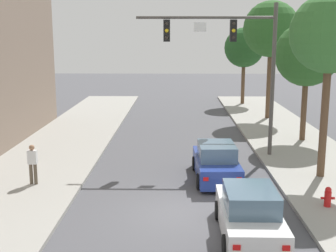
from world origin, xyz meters
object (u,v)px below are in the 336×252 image
(traffic_signal_mast, at_px, (234,51))
(fire_hydrant, at_px, (328,197))
(street_tree_third, at_px, (271,29))
(car_lead_blue, at_px, (216,163))
(car_following_white, at_px, (249,215))
(street_tree_nearest, at_px, (330,34))
(street_tree_second, at_px, (307,55))
(street_tree_farthest, at_px, (244,48))
(pedestrian_sidewalk_left_walker, at_px, (33,162))

(traffic_signal_mast, xyz_separation_m, fire_hydrant, (2.52, -7.12, -4.85))
(street_tree_third, bearing_deg, car_lead_blue, -109.57)
(car_following_white, height_order, street_tree_nearest, street_tree_nearest)
(traffic_signal_mast, height_order, car_following_white, traffic_signal_mast)
(street_tree_second, height_order, street_tree_third, street_tree_third)
(traffic_signal_mast, bearing_deg, car_following_white, -93.70)
(car_following_white, bearing_deg, fire_hydrant, 35.19)
(car_following_white, relative_size, fire_hydrant, 5.91)
(street_tree_farthest, bearing_deg, fire_hydrant, -91.37)
(fire_hydrant, bearing_deg, street_tree_third, 85.47)
(car_following_white, distance_m, street_tree_third, 21.15)
(pedestrian_sidewalk_left_walker, bearing_deg, car_lead_blue, 9.29)
(street_tree_third, height_order, street_tree_farthest, street_tree_third)
(street_tree_third, distance_m, street_tree_farthest, 7.37)
(car_following_white, xyz_separation_m, pedestrian_sidewalk_left_walker, (-8.02, 4.44, 0.34))
(pedestrian_sidewalk_left_walker, relative_size, street_tree_third, 0.19)
(fire_hydrant, height_order, street_tree_second, street_tree_second)
(car_lead_blue, relative_size, street_tree_farthest, 0.64)
(car_following_white, height_order, pedestrian_sidewalk_left_walker, pedestrian_sidewalk_left_walker)
(street_tree_farthest, bearing_deg, car_following_white, -97.83)
(car_following_white, bearing_deg, car_lead_blue, 95.19)
(traffic_signal_mast, relative_size, street_tree_third, 0.89)
(fire_hydrant, height_order, street_tree_nearest, street_tree_nearest)
(traffic_signal_mast, bearing_deg, street_tree_third, 69.56)
(fire_hydrant, xyz_separation_m, street_tree_third, (1.40, 17.62, 6.05))
(street_tree_second, bearing_deg, pedestrian_sidewalk_left_walker, -148.03)
(traffic_signal_mast, relative_size, pedestrian_sidewalk_left_walker, 4.57)
(pedestrian_sidewalk_left_walker, xyz_separation_m, street_tree_farthest, (11.74, 22.56, 4.02))
(traffic_signal_mast, relative_size, street_tree_second, 1.11)
(street_tree_nearest, distance_m, street_tree_second, 7.07)
(car_lead_blue, xyz_separation_m, fire_hydrant, (3.64, -3.47, -0.22))
(traffic_signal_mast, distance_m, car_following_white, 10.43)
(car_following_white, bearing_deg, street_tree_third, 77.16)
(pedestrian_sidewalk_left_walker, bearing_deg, street_tree_third, 50.81)
(car_lead_blue, height_order, street_tree_farthest, street_tree_farthest)
(street_tree_third, bearing_deg, pedestrian_sidewalk_left_walker, -129.19)
(car_lead_blue, height_order, street_tree_second, street_tree_second)
(street_tree_nearest, relative_size, street_tree_farthest, 1.14)
(car_following_white, relative_size, street_tree_farthest, 0.63)
(street_tree_second, bearing_deg, car_lead_blue, -128.90)
(street_tree_nearest, xyz_separation_m, street_tree_second, (1.12, 6.90, -1.08))
(car_lead_blue, bearing_deg, traffic_signal_mast, 72.99)
(street_tree_nearest, xyz_separation_m, street_tree_farthest, (-0.27, 21.26, -1.04))
(traffic_signal_mast, height_order, car_lead_blue, traffic_signal_mast)
(pedestrian_sidewalk_left_walker, distance_m, street_tree_third, 20.59)
(car_lead_blue, bearing_deg, street_tree_third, 70.43)
(pedestrian_sidewalk_left_walker, bearing_deg, street_tree_farthest, 62.51)
(street_tree_second, bearing_deg, street_tree_nearest, -99.21)
(street_tree_nearest, distance_m, street_tree_farthest, 21.29)
(pedestrian_sidewalk_left_walker, xyz_separation_m, fire_hydrant, (11.14, -2.24, -0.56))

